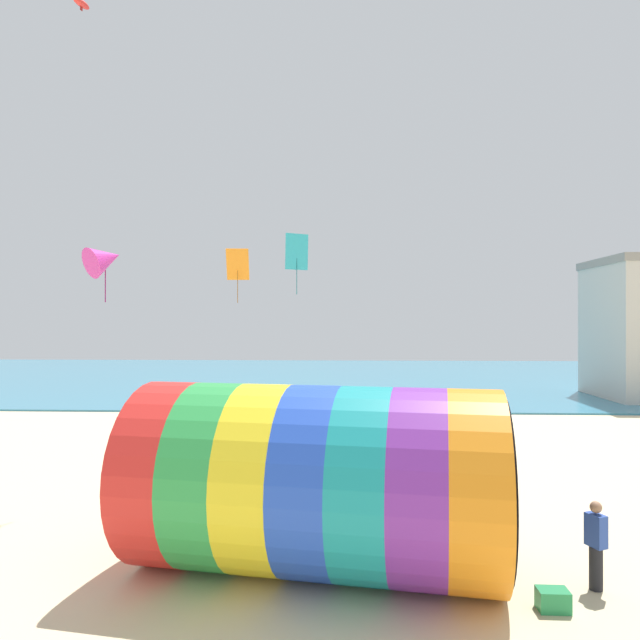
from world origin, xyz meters
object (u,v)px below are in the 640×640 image
at_px(kite_magenta_delta, 105,259).
at_px(bystander_near_water, 325,424).
at_px(kite_red_parafoil, 81,3).
at_px(kite_cyan_diamond, 297,252).
at_px(kite_orange_diamond, 238,265).
at_px(cooler_box, 553,600).
at_px(kite_handler, 596,545).
at_px(giant_inflatable_tube, 317,479).

height_order(kite_magenta_delta, bystander_near_water, kite_magenta_delta).
bearing_deg(kite_red_parafoil, kite_cyan_diamond, 19.34).
xyz_separation_m(kite_orange_diamond, cooler_box, (8.79, -17.91, -7.55)).
height_order(kite_red_parafoil, bystander_near_water, kite_red_parafoil).
distance_m(kite_red_parafoil, bystander_near_water, 18.95).
distance_m(kite_orange_diamond, cooler_box, 21.33).
xyz_separation_m(kite_cyan_diamond, bystander_near_water, (1.28, -1.91, -7.06)).
xyz_separation_m(kite_cyan_diamond, cooler_box, (5.60, -14.58, -7.75)).
bearing_deg(kite_cyan_diamond, cooler_box, -69.01).
height_order(kite_handler, bystander_near_water, bystander_near_water).
distance_m(kite_red_parafoil, kite_cyan_diamond, 12.72).
xyz_separation_m(kite_red_parafoil, kite_magenta_delta, (3.35, -5.62, -10.54)).
bearing_deg(giant_inflatable_tube, kite_red_parafoil, 132.67).
xyz_separation_m(giant_inflatable_tube, kite_cyan_diamond, (-1.49, 13.31, 6.08)).
bearing_deg(bystander_near_water, kite_magenta_delta, -132.76).
bearing_deg(kite_orange_diamond, kite_cyan_diamond, -46.21).
xyz_separation_m(kite_red_parafoil, kite_cyan_diamond, (8.14, 2.86, -9.35)).
relative_size(giant_inflatable_tube, kite_orange_diamond, 2.87).
height_order(kite_orange_diamond, kite_red_parafoil, kite_red_parafoil).
xyz_separation_m(kite_handler, kite_magenta_delta, (-11.46, 5.30, 5.91)).
relative_size(giant_inflatable_tube, bystander_near_water, 4.49).
xyz_separation_m(kite_orange_diamond, kite_red_parafoil, (-4.95, -6.19, 9.55)).
height_order(kite_red_parafoil, kite_cyan_diamond, kite_red_parafoil).
height_order(giant_inflatable_tube, bystander_near_water, giant_inflatable_tube).
bearing_deg(kite_cyan_diamond, giant_inflatable_tube, -83.61).
height_order(giant_inflatable_tube, kite_cyan_diamond, kite_cyan_diamond).
distance_m(kite_orange_diamond, kite_magenta_delta, 11.96).
bearing_deg(kite_magenta_delta, giant_inflatable_tube, -37.54).
distance_m(giant_inflatable_tube, kite_magenta_delta, 9.32).
xyz_separation_m(kite_orange_diamond, bystander_near_water, (4.47, -5.24, -6.86)).
relative_size(kite_orange_diamond, kite_red_parafoil, 3.04).
xyz_separation_m(kite_magenta_delta, kite_cyan_diamond, (4.80, 8.48, 1.19)).
relative_size(kite_handler, bystander_near_water, 0.96).
relative_size(kite_red_parafoil, bystander_near_water, 0.51).
height_order(giant_inflatable_tube, kite_red_parafoil, kite_red_parafoil).
relative_size(giant_inflatable_tube, cooler_box, 14.61).
bearing_deg(kite_magenta_delta, kite_orange_diamond, 82.26).
height_order(kite_magenta_delta, kite_cyan_diamond, kite_cyan_diamond).
distance_m(giant_inflatable_tube, kite_orange_diamond, 18.26).
height_order(kite_orange_diamond, cooler_box, kite_orange_diamond).
xyz_separation_m(kite_orange_diamond, kite_cyan_diamond, (3.19, -3.33, 0.20)).
bearing_deg(bystander_near_water, kite_red_parafoil, -174.22).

